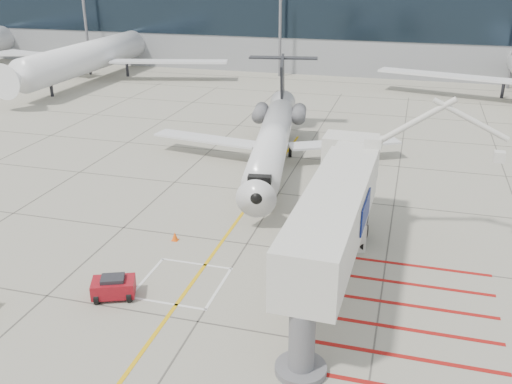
# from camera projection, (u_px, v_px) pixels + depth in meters

# --- Properties ---
(ground_plane) EXTENTS (260.00, 260.00, 0.00)m
(ground_plane) POSITION_uv_depth(u_px,v_px,m) (225.00, 278.00, 29.84)
(ground_plane) COLOR gray
(ground_plane) RESTS_ON ground
(regional_jet) EXTENTS (25.28, 29.86, 7.02)m
(regional_jet) POSITION_uv_depth(u_px,v_px,m) (270.00, 131.00, 42.52)
(regional_jet) COLOR silver
(regional_jet) RESTS_ON ground_plane
(jet_bridge) EXTENTS (9.17, 18.53, 7.32)m
(jet_bridge) POSITION_uv_depth(u_px,v_px,m) (333.00, 226.00, 27.25)
(jet_bridge) COLOR silver
(jet_bridge) RESTS_ON ground_plane
(pushback_tug) EXTENTS (2.40, 1.98, 1.21)m
(pushback_tug) POSITION_uv_depth(u_px,v_px,m) (113.00, 286.00, 27.97)
(pushback_tug) COLOR maroon
(pushback_tug) RESTS_ON ground_plane
(baggage_cart) EXTENTS (2.46, 1.95, 1.36)m
(baggage_cart) POSITION_uv_depth(u_px,v_px,m) (337.00, 218.00, 35.14)
(baggage_cart) COLOR slate
(baggage_cart) RESTS_ON ground_plane
(ground_power_unit) EXTENTS (2.55, 1.86, 1.81)m
(ground_power_unit) POSITION_uv_depth(u_px,v_px,m) (345.00, 233.00, 32.68)
(ground_power_unit) COLOR beige
(ground_power_unit) RESTS_ON ground_plane
(cone_nose) EXTENTS (0.39, 0.39, 0.54)m
(cone_nose) POSITION_uv_depth(u_px,v_px,m) (175.00, 236.00, 33.73)
(cone_nose) COLOR #ED520C
(cone_nose) RESTS_ON ground_plane
(cone_side) EXTENTS (0.34, 0.34, 0.47)m
(cone_side) POSITION_uv_depth(u_px,v_px,m) (300.00, 213.00, 36.91)
(cone_side) COLOR #EB560C
(cone_side) RESTS_ON ground_plane
(terminal_building) EXTENTS (180.00, 28.00, 14.00)m
(terminal_building) POSITION_uv_depth(u_px,v_px,m) (432.00, 17.00, 86.97)
(terminal_building) COLOR gray
(terminal_building) RESTS_ON ground_plane
(terminal_glass_band) EXTENTS (180.00, 0.10, 6.00)m
(terminal_glass_band) POSITION_uv_depth(u_px,v_px,m) (433.00, 20.00, 74.08)
(terminal_glass_band) COLOR black
(terminal_glass_band) RESTS_ON ground_plane
(bg_aircraft_b) EXTENTS (35.24, 39.15, 11.75)m
(bg_aircraft_b) POSITION_uv_depth(u_px,v_px,m) (98.00, 34.00, 76.85)
(bg_aircraft_b) COLOR silver
(bg_aircraft_b) RESTS_ON ground_plane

